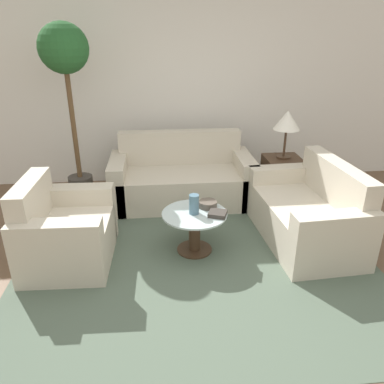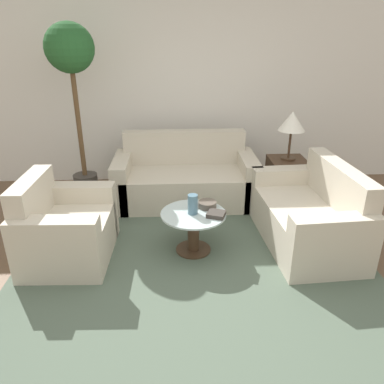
{
  "view_description": "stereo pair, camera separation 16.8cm",
  "coord_description": "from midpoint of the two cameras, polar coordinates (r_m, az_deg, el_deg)",
  "views": [
    {
      "loc": [
        -0.35,
        -2.51,
        2.11
      ],
      "look_at": [
        -0.0,
        1.03,
        0.55
      ],
      "focal_mm": 35.0,
      "sensor_mm": 36.0,
      "label": 1
    },
    {
      "loc": [
        -0.18,
        -2.52,
        2.11
      ],
      "look_at": [
        -0.0,
        1.03,
        0.55
      ],
      "focal_mm": 35.0,
      "sensor_mm": 36.0,
      "label": 2
    }
  ],
  "objects": [
    {
      "name": "ground_plane",
      "position": [
        3.29,
        2.48,
        -16.22
      ],
      "size": [
        14.0,
        14.0,
        0.0
      ],
      "primitive_type": "plane",
      "color": "brown"
    },
    {
      "name": "wall_back",
      "position": [
        5.45,
        -0.06,
        15.12
      ],
      "size": [
        10.0,
        0.06,
        2.6
      ],
      "color": "white",
      "rests_on": "ground_plane"
    },
    {
      "name": "rug",
      "position": [
        3.92,
        1.43,
        -8.82
      ],
      "size": [
        3.45,
        3.39,
        0.01
      ],
      "color": "#4C5B4C",
      "rests_on": "ground_plane"
    },
    {
      "name": "sofa_main",
      "position": [
        4.92,
        -0.06,
        1.94
      ],
      "size": [
        1.81,
        0.86,
        0.87
      ],
      "color": "beige",
      "rests_on": "ground_plane"
    },
    {
      "name": "armchair",
      "position": [
        3.88,
        -17.9,
        -5.61
      ],
      "size": [
        0.82,
        1.01,
        0.84
      ],
      "rotation": [
        0.0,
        0.0,
        1.54
      ],
      "color": "beige",
      "rests_on": "ground_plane"
    },
    {
      "name": "loveseat",
      "position": [
        4.16,
        18.88,
        -3.65
      ],
      "size": [
        0.9,
        1.49,
        0.85
      ],
      "rotation": [
        0.0,
        0.0,
        -1.51
      ],
      "color": "beige",
      "rests_on": "ground_plane"
    },
    {
      "name": "coffee_table",
      "position": [
        3.78,
        1.47,
        -5.31
      ],
      "size": [
        0.65,
        0.65,
        0.43
      ],
      "color": "#422D1E",
      "rests_on": "ground_plane"
    },
    {
      "name": "side_table",
      "position": [
        5.04,
        15.02,
        1.68
      ],
      "size": [
        0.46,
        0.46,
        0.58
      ],
      "color": "#422D1E",
      "rests_on": "ground_plane"
    },
    {
      "name": "table_lamp",
      "position": [
        4.82,
        15.98,
        10.13
      ],
      "size": [
        0.33,
        0.33,
        0.61
      ],
      "color": "#422D1E",
      "rests_on": "side_table"
    },
    {
      "name": "potted_plant",
      "position": [
        4.78,
        -16.75,
        16.92
      ],
      "size": [
        0.57,
        0.57,
        2.19
      ],
      "color": "#3D3833",
      "rests_on": "ground_plane"
    },
    {
      "name": "vase",
      "position": [
        3.66,
        1.44,
        -1.9
      ],
      "size": [
        0.1,
        0.1,
        0.2
      ],
      "color": "slate",
      "rests_on": "coffee_table"
    },
    {
      "name": "bowl",
      "position": [
        3.82,
        3.62,
        -1.92
      ],
      "size": [
        0.19,
        0.19,
        0.07
      ],
      "color": "brown",
      "rests_on": "coffee_table"
    },
    {
      "name": "book_stack",
      "position": [
        3.65,
        5.02,
        -3.4
      ],
      "size": [
        0.21,
        0.21,
        0.04
      ],
      "rotation": [
        0.0,
        0.0,
        -0.36
      ],
      "color": "#38332D",
      "rests_on": "coffee_table"
    }
  ]
}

